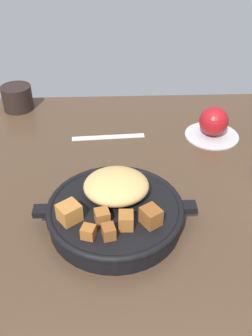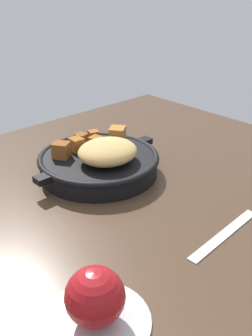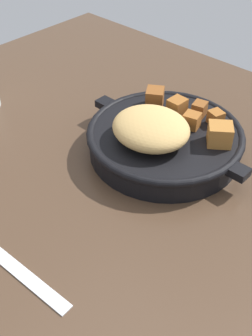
# 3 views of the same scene
# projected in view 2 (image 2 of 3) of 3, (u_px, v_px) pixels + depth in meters

# --- Properties ---
(ground_plane) EXTENTS (0.99, 0.84, 0.02)m
(ground_plane) POSITION_uv_depth(u_px,v_px,m) (122.00, 201.00, 0.71)
(ground_plane) COLOR #473323
(cast_iron_skillet) EXTENTS (0.28, 0.24, 0.08)m
(cast_iron_skillet) POSITION_uv_depth(u_px,v_px,m) (100.00, 160.00, 0.76)
(cast_iron_skillet) COLOR black
(cast_iron_skillet) RESTS_ON ground_plane
(saucer_plate) EXTENTS (0.13, 0.13, 0.01)m
(saucer_plate) POSITION_uv_depth(u_px,v_px,m) (96.00, 321.00, 0.45)
(saucer_plate) COLOR #B7BABF
(saucer_plate) RESTS_ON ground_plane
(red_apple) EXTENTS (0.07, 0.07, 0.07)m
(red_apple) POSITION_uv_depth(u_px,v_px,m) (95.00, 297.00, 0.43)
(red_apple) COLOR maroon
(red_apple) RESTS_ON saucer_plate
(butter_knife) EXTENTS (0.17, 0.03, 0.00)m
(butter_knife) POSITION_uv_depth(u_px,v_px,m) (225.00, 234.00, 0.59)
(butter_knife) COLOR silver
(butter_knife) RESTS_ON ground_plane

